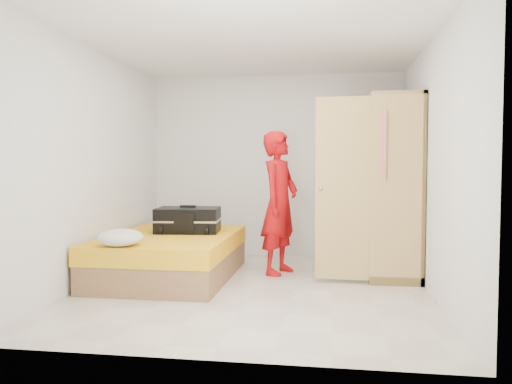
# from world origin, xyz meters

# --- Properties ---
(room) EXTENTS (4.00, 4.02, 2.60)m
(room) POSITION_xyz_m (0.00, 0.00, 1.30)
(room) COLOR beige
(room) RESTS_ON ground
(bed) EXTENTS (1.42, 2.02, 0.50)m
(bed) POSITION_xyz_m (-1.05, 0.37, 0.25)
(bed) COLOR #9B6D46
(bed) RESTS_ON ground
(wardrobe) EXTENTS (1.17, 1.20, 2.10)m
(wardrobe) POSITION_xyz_m (1.45, 0.86, 1.00)
(wardrobe) COLOR tan
(wardrobe) RESTS_ON ground
(person) EXTENTS (0.60, 0.73, 1.71)m
(person) POSITION_xyz_m (0.18, 0.77, 0.86)
(person) COLOR #B50B0B
(person) RESTS_ON ground
(suitcase) EXTENTS (0.81, 0.63, 0.33)m
(suitcase) POSITION_xyz_m (-0.91, 0.63, 0.65)
(suitcase) COLOR black
(suitcase) RESTS_ON bed
(round_cushion) EXTENTS (0.45, 0.45, 0.17)m
(round_cushion) POSITION_xyz_m (-1.28, -0.49, 0.59)
(round_cushion) COLOR silver
(round_cushion) RESTS_ON bed
(pillow) EXTENTS (0.53, 0.29, 0.09)m
(pillow) POSITION_xyz_m (-1.02, 1.22, 0.55)
(pillow) COLOR silver
(pillow) RESTS_ON bed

